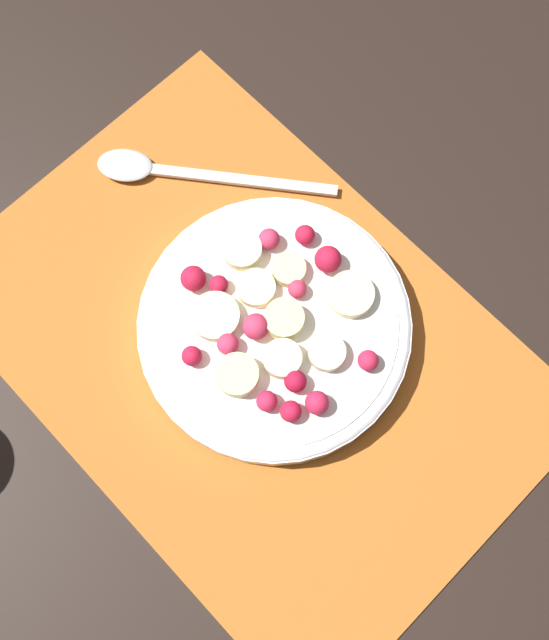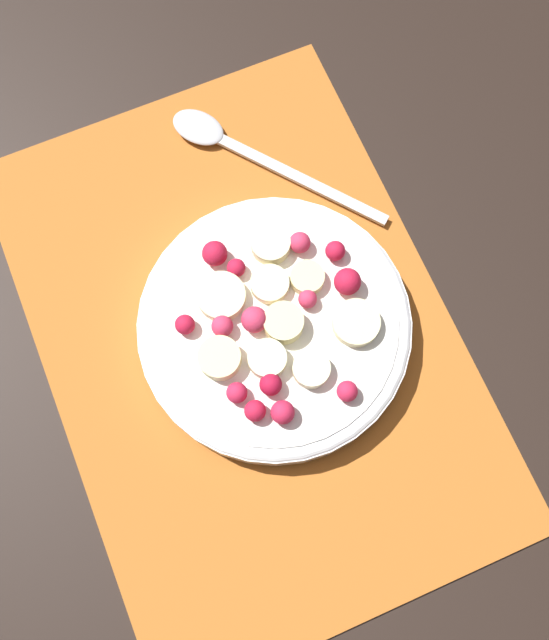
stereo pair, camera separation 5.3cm
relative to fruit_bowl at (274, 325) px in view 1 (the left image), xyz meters
The scene contains 4 objects.
ground_plane 0.03m from the fruit_bowl, 76.66° to the left, with size 3.00×3.00×0.00m, color black.
placemat 0.03m from the fruit_bowl, 76.66° to the left, with size 0.46×0.31×0.01m.
fruit_bowl is the anchor object (origin of this frame).
spoon 0.17m from the fruit_bowl, 10.65° to the right, with size 0.17×0.14×0.01m.
Camera 1 is at (-0.11, 0.08, 0.55)m, focal length 40.00 mm.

